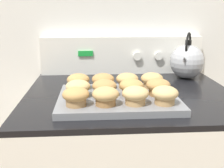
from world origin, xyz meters
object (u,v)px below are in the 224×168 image
muffin_pan (118,99)px  tea_kettle (187,61)px  muffin_r2_c3 (152,80)px  muffin_r0_c3 (165,95)px  muffin_r2_c1 (103,81)px  muffin_r2_c0 (78,81)px  muffin_r0_c0 (76,96)px  muffin_r1_c1 (104,88)px  muffin_r1_c3 (158,87)px  muffin_r0_c2 (135,95)px  muffin_r1_c2 (131,87)px  muffin_r0_c1 (106,96)px  muffin_r1_c0 (78,88)px  muffin_r2_c2 (127,80)px

muffin_pan → tea_kettle: size_ratio=1.94×
muffin_r2_c3 → muffin_r0_c3: bearing=-89.1°
muffin_r2_c1 → muffin_r2_c0: bearing=179.1°
muffin_r0_c0 → muffin_r1_c1: same height
muffin_r1_c1 → muffin_r2_c0: size_ratio=1.00×
muffin_r0_c0 → muffin_r0_c3: bearing=-1.0°
muffin_r1_c1 → muffin_r2_c0: bearing=135.1°
muffin_r1_c3 → tea_kettle: (0.20, 0.31, 0.03)m
muffin_r0_c0 → muffin_r0_c2: size_ratio=1.00×
muffin_r0_c0 → muffin_r1_c2: size_ratio=1.00×
muffin_r0_c1 → muffin_r1_c3: (0.18, 0.09, 0.00)m
muffin_r2_c0 → muffin_r0_c3: bearing=-33.9°
muffin_r2_c3 → muffin_r1_c2: bearing=-134.5°
muffin_r0_c3 → muffin_r1_c2: same height
muffin_r1_c3 → muffin_r2_c1: same height
muffin_r1_c0 → muffin_r0_c2: bearing=-26.5°
muffin_r1_c1 → muffin_r2_c3: (0.18, 0.09, 0.00)m
muffin_r0_c2 → muffin_r1_c0: (-0.18, 0.09, 0.00)m
muffin_r1_c0 → muffin_r1_c2: (0.18, -0.00, 0.00)m
tea_kettle → muffin_r2_c2: bearing=-143.5°
muffin_r0_c2 → muffin_r1_c1: same height
muffin_r2_c1 → muffin_r1_c0: bearing=-133.9°
muffin_r0_c0 → muffin_r2_c3: same height
muffin_r0_c1 → muffin_pan: bearing=62.8°
muffin_r1_c3 → muffin_r0_c1: bearing=-154.2°
muffin_r0_c0 → muffin_r2_c0: size_ratio=1.00×
muffin_r1_c2 → muffin_r2_c1: same height
muffin_r0_c3 → muffin_r1_c3: (-0.00, 0.09, 0.00)m
muffin_pan → muffin_r0_c0: muffin_r0_c0 is taller
muffin_r0_c1 → muffin_r1_c0: (-0.09, 0.09, 0.00)m
muffin_r0_c3 → muffin_r2_c2: size_ratio=1.00×
muffin_r0_c2 → muffin_r2_c1: size_ratio=1.00×
muffin_r0_c0 → muffin_r2_c2: same height
muffin_r0_c3 → muffin_r1_c1: same height
muffin_r0_c1 → muffin_r0_c2: 0.09m
muffin_r2_c1 → muffin_r2_c3: size_ratio=1.00×
muffin_r2_c0 → muffin_r1_c2: bearing=-27.0°
muffin_r0_c2 → muffin_r2_c1: 0.20m
muffin_r1_c1 → muffin_r1_c2: size_ratio=1.00×
muffin_r0_c3 → muffin_r1_c2: size_ratio=1.00×
muffin_r1_c3 → muffin_pan: bearing=179.5°
muffin_pan → tea_kettle: bearing=42.5°
muffin_pan → muffin_r1_c2: size_ratio=4.88×
muffin_r1_c0 → muffin_r1_c2: 0.18m
muffin_r1_c0 → muffin_r1_c2: bearing=-0.4°
muffin_pan → muffin_r0_c3: muffin_r0_c3 is taller
muffin_r0_c2 → muffin_r0_c3: same height
muffin_r0_c2 → muffin_r1_c0: bearing=153.5°
muffin_r0_c3 → muffin_r2_c0: same height
muffin_r0_c3 → muffin_r2_c3: same height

